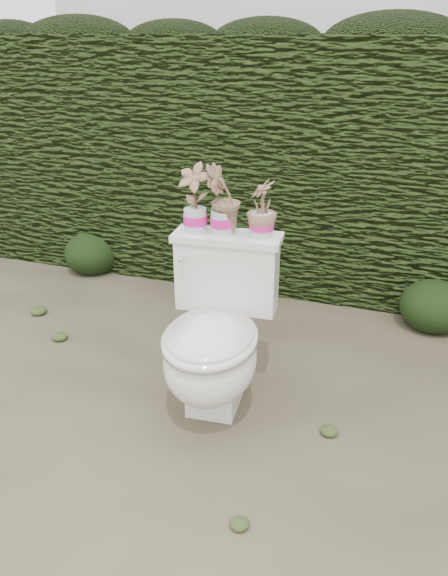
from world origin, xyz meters
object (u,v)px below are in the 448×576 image
(potted_plant_center, at_px, (222,201))
(potted_plant_right, at_px, (262,211))
(potted_plant_left, at_px, (195,200))
(toilet, at_px, (215,340))

(potted_plant_center, bearing_deg, potted_plant_right, 143.92)
(potted_plant_center, xyz_separation_m, potted_plant_right, (0.18, 0.02, -0.03))
(potted_plant_left, distance_m, potted_plant_center, 0.13)
(potted_plant_left, bearing_deg, toilet, -43.06)
(potted_plant_left, height_order, potted_plant_center, potted_plant_center)
(potted_plant_left, bearing_deg, potted_plant_right, 14.64)
(toilet, xyz_separation_m, potted_plant_center, (-0.04, 0.24, 0.57))
(toilet, bearing_deg, potted_plant_center, 95.65)
(toilet, relative_size, potted_plant_left, 2.58)
(potted_plant_center, height_order, potted_plant_right, potted_plant_center)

